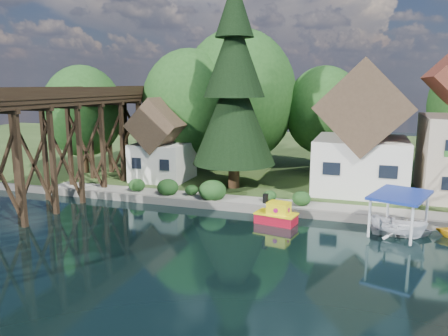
{
  "coord_description": "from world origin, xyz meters",
  "views": [
    {
      "loc": [
        7.34,
        -22.69,
        9.57
      ],
      "look_at": [
        -2.06,
        6.0,
        3.71
      ],
      "focal_mm": 35.0,
      "sensor_mm": 36.0,
      "label": 1
    }
  ],
  "objects_px": {
    "shed": "(162,145)",
    "trestle_bridge": "(51,139)",
    "conifer": "(234,90)",
    "house_left": "(362,137)",
    "boat_white_a": "(402,229)",
    "boat_canopy": "(399,218)",
    "tugboat": "(277,215)"
  },
  "relations": [
    {
      "from": "conifer",
      "to": "house_left",
      "type": "bearing_deg",
      "value": 13.85
    },
    {
      "from": "trestle_bridge",
      "to": "tugboat",
      "type": "distance_m",
      "value": 18.41
    },
    {
      "from": "trestle_bridge",
      "to": "boat_canopy",
      "type": "distance_m",
      "value": 25.94
    },
    {
      "from": "tugboat",
      "to": "boat_canopy",
      "type": "xyz_separation_m",
      "value": [
        7.83,
        -0.22,
        0.6
      ]
    },
    {
      "from": "tugboat",
      "to": "boat_white_a",
      "type": "relative_size",
      "value": 0.8
    },
    {
      "from": "trestle_bridge",
      "to": "house_left",
      "type": "relative_size",
      "value": 4.01
    },
    {
      "from": "house_left",
      "to": "tugboat",
      "type": "height_order",
      "value": "house_left"
    },
    {
      "from": "house_left",
      "to": "tugboat",
      "type": "xyz_separation_m",
      "value": [
        -5.23,
        -9.95,
        -4.53
      ]
    },
    {
      "from": "shed",
      "to": "boat_white_a",
      "type": "relative_size",
      "value": 2.04
    },
    {
      "from": "shed",
      "to": "trestle_bridge",
      "type": "bearing_deg",
      "value": -118.19
    },
    {
      "from": "trestle_bridge",
      "to": "conifer",
      "type": "relative_size",
      "value": 2.49
    },
    {
      "from": "tugboat",
      "to": "boat_white_a",
      "type": "bearing_deg",
      "value": 1.98
    },
    {
      "from": "trestle_bridge",
      "to": "tugboat",
      "type": "relative_size",
      "value": 14.42
    },
    {
      "from": "boat_white_a",
      "to": "boat_canopy",
      "type": "distance_m",
      "value": 0.99
    },
    {
      "from": "house_left",
      "to": "boat_canopy",
      "type": "distance_m",
      "value": 11.21
    },
    {
      "from": "trestle_bridge",
      "to": "shed",
      "type": "height_order",
      "value": "trestle_bridge"
    },
    {
      "from": "trestle_bridge",
      "to": "conifer",
      "type": "xyz_separation_m",
      "value": [
        12.44,
        8.22,
        3.7
      ]
    },
    {
      "from": "house_left",
      "to": "boat_canopy",
      "type": "relative_size",
      "value": 2.16
    },
    {
      "from": "conifer",
      "to": "boat_canopy",
      "type": "bearing_deg",
      "value": -29.88
    },
    {
      "from": "house_left",
      "to": "tugboat",
      "type": "distance_m",
      "value": 12.12
    },
    {
      "from": "house_left",
      "to": "boat_white_a",
      "type": "bearing_deg",
      "value": -73.47
    },
    {
      "from": "trestle_bridge",
      "to": "boat_canopy",
      "type": "height_order",
      "value": "trestle_bridge"
    },
    {
      "from": "trestle_bridge",
      "to": "shed",
      "type": "xyz_separation_m",
      "value": [
        5.0,
        9.33,
        -1.52
      ]
    },
    {
      "from": "conifer",
      "to": "boat_white_a",
      "type": "bearing_deg",
      "value": -27.74
    },
    {
      "from": "boat_canopy",
      "to": "tugboat",
      "type": "bearing_deg",
      "value": 178.4
    },
    {
      "from": "trestle_bridge",
      "to": "boat_white_a",
      "type": "height_order",
      "value": "trestle_bridge"
    },
    {
      "from": "conifer",
      "to": "boat_white_a",
      "type": "distance_m",
      "value": 17.47
    },
    {
      "from": "conifer",
      "to": "tugboat",
      "type": "bearing_deg",
      "value": -54.02
    },
    {
      "from": "tugboat",
      "to": "house_left",
      "type": "bearing_deg",
      "value": 62.28
    },
    {
      "from": "trestle_bridge",
      "to": "shed",
      "type": "bearing_deg",
      "value": 61.81
    },
    {
      "from": "shed",
      "to": "boat_canopy",
      "type": "distance_m",
      "value": 22.5
    },
    {
      "from": "conifer",
      "to": "tugboat",
      "type": "xyz_separation_m",
      "value": [
        5.33,
        -7.35,
        -8.44
      ]
    }
  ]
}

